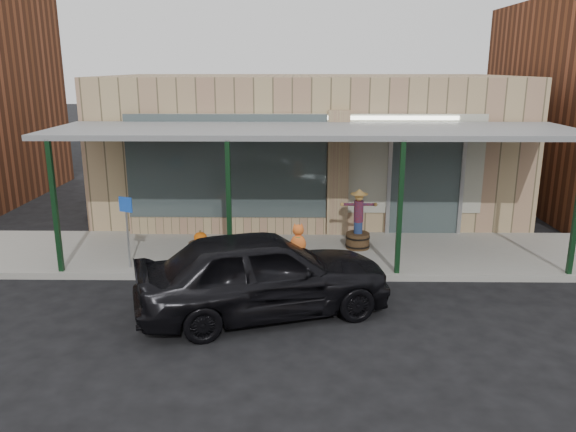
{
  "coord_description": "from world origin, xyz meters",
  "views": [
    {
      "loc": [
        -0.39,
        -9.3,
        4.48
      ],
      "look_at": [
        -0.56,
        2.6,
        1.29
      ],
      "focal_mm": 35.0,
      "sensor_mm": 36.0,
      "label": 1
    }
  ],
  "objects_px": {
    "barrel_scarecrow": "(358,228)",
    "parked_sedan": "(264,273)",
    "barrel_pumpkin": "(201,248)",
    "handicap_sign": "(127,223)"
  },
  "relations": [
    {
      "from": "barrel_scarecrow",
      "to": "parked_sedan",
      "type": "bearing_deg",
      "value": -99.87
    },
    {
      "from": "barrel_scarecrow",
      "to": "parked_sedan",
      "type": "distance_m",
      "value": 4.06
    },
    {
      "from": "barrel_pumpkin",
      "to": "handicap_sign",
      "type": "bearing_deg",
      "value": -156.36
    },
    {
      "from": "barrel_scarecrow",
      "to": "barrel_pumpkin",
      "type": "height_order",
      "value": "barrel_scarecrow"
    },
    {
      "from": "barrel_scarecrow",
      "to": "parked_sedan",
      "type": "xyz_separation_m",
      "value": [
        -2.11,
        -3.47,
        0.15
      ]
    },
    {
      "from": "handicap_sign",
      "to": "parked_sedan",
      "type": "bearing_deg",
      "value": -11.01
    },
    {
      "from": "barrel_pumpkin",
      "to": "parked_sedan",
      "type": "relative_size",
      "value": 0.13
    },
    {
      "from": "barrel_scarecrow",
      "to": "barrel_pumpkin",
      "type": "relative_size",
      "value": 2.21
    },
    {
      "from": "barrel_pumpkin",
      "to": "handicap_sign",
      "type": "distance_m",
      "value": 1.8
    },
    {
      "from": "parked_sedan",
      "to": "barrel_scarecrow",
      "type": "bearing_deg",
      "value": -48.97
    }
  ]
}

